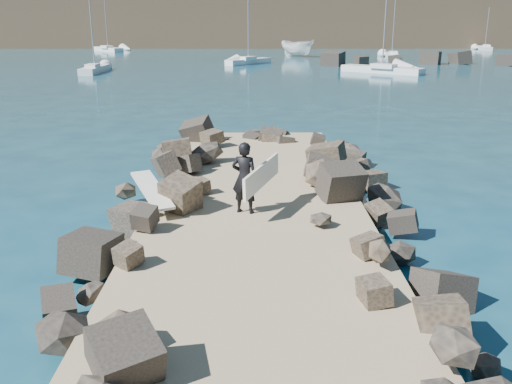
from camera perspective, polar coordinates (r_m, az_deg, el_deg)
ground at (r=15.51m, az=-0.01°, el=-4.20°), size 800.00×800.00×0.00m
jetty at (r=13.55m, az=0.01°, el=-6.11°), size 6.00×26.00×0.60m
riprap_left at (r=14.22m, az=-11.80°, el=-4.46°), size 2.60×22.00×1.00m
riprap_right at (r=14.24m, az=11.80°, el=-4.43°), size 2.60×22.00×1.00m
surfboard_resting at (r=15.71m, az=-10.33°, el=-0.20°), size 1.50×2.24×0.07m
boat_imported at (r=84.79m, az=4.18°, el=14.16°), size 5.74×6.31×2.40m
surfer_with_board at (r=15.07m, az=-0.90°, el=1.47°), size 1.34×2.25×1.93m
sailboat_d at (r=84.04m, az=13.44°, el=13.14°), size 2.45×6.86×8.14m
sailboat_e at (r=100.37m, az=-14.59°, el=13.66°), size 6.19×6.76×9.03m
sailboat_a at (r=62.55m, az=-15.83°, el=11.72°), size 1.66×6.78×8.16m
sailboat_c at (r=61.54m, az=12.51°, el=11.87°), size 7.98×6.82×10.25m
sailboat_b at (r=71.00m, az=-0.77°, el=12.93°), size 5.63×5.66×7.95m
sailboat_f at (r=107.93m, az=21.92°, el=13.21°), size 2.18×5.99×7.20m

